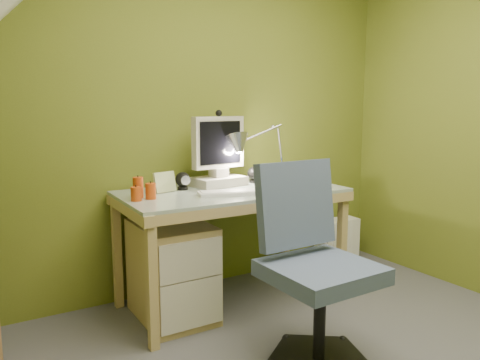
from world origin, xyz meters
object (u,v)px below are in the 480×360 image
monitor (218,145)px  radiator (337,240)px  desk_lamp (274,140)px  desk (232,247)px  task_chair (321,268)px

monitor → radiator: (1.15, 0.08, -0.85)m
monitor → desk_lamp: 0.45m
monitor → radiator: monitor is taller
desk → task_chair: (-0.02, -0.89, 0.13)m
desk → desk_lamp: (0.45, 0.18, 0.67)m
desk_lamp → task_chair: (-0.47, -1.07, -0.53)m
desk → monitor: (-0.00, 0.18, 0.65)m
task_chair → desk: bearing=87.7°
task_chair → monitor: bearing=87.9°
desk → task_chair: bearing=-90.0°
monitor → radiator: bearing=-3.0°
monitor → task_chair: monitor is taller
monitor → desk_lamp: bearing=-6.8°
desk_lamp → task_chair: desk_lamp is taller
radiator → task_chair: bearing=-131.9°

